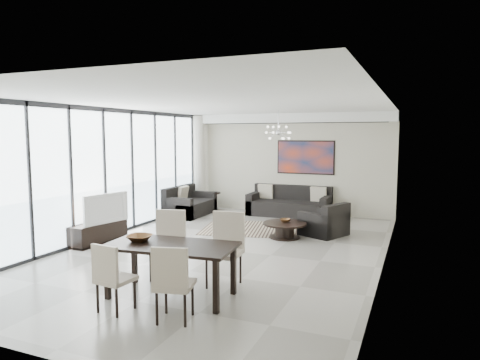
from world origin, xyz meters
The scene contains 20 objects.
room_shell centered at (0.46, 0.00, 1.45)m, with size 6.00×9.00×2.90m.
window_wall centered at (-2.86, 0.00, 1.47)m, with size 0.37×8.95×2.90m.
soffit centered at (0.00, 4.30, 2.77)m, with size 5.98×0.40×0.26m, color white.
painting centered at (0.50, 4.47, 1.65)m, with size 1.68×0.04×0.98m, color red.
chandelier centered at (0.30, 2.50, 2.35)m, with size 0.66×0.66×0.71m.
rug centered at (-0.23, 2.02, 0.01)m, with size 2.29×1.77×0.01m, color black.
coffee_table centered at (0.80, 1.45, 0.19)m, with size 0.98×0.98×0.34m.
bowl_coffee centered at (0.79, 1.52, 0.38)m, with size 0.23×0.23×0.07m, color brown.
sofa_main centered at (0.16, 4.07, 0.28)m, with size 2.31×0.94×0.84m.
loveseat centered at (-2.55, 3.05, 0.28)m, with size 0.92×1.63×0.82m.
armchair centered at (1.59, 2.05, 0.26)m, with size 1.14×1.16×0.75m.
side_table centered at (-2.17, 3.91, 0.38)m, with size 0.41×0.41×0.57m.
tv_console centered at (-2.76, -0.47, 0.22)m, with size 0.40×1.43×0.45m, color black.
television centered at (-2.60, -0.50, 0.76)m, with size 1.09×0.14×0.63m, color gray.
dining_table centered at (0.33, -2.53, 0.67)m, with size 1.90×1.08×0.76m.
dining_chair_sw centered at (-0.09, -3.32, 0.52)m, with size 0.46×0.46×0.92m.
dining_chair_se centered at (0.81, -3.28, 0.56)m, with size 0.54×0.54×0.97m.
dining_chair_nw centered at (-0.17, -1.80, 0.63)m, with size 0.59×0.59×1.08m.
dining_chair_ne centered at (0.83, -1.74, 0.64)m, with size 0.55×0.55×1.11m.
bowl_dining centered at (-0.20, -2.54, 0.80)m, with size 0.35×0.35×0.09m, color brown.
Camera 1 is at (3.50, -7.59, 2.30)m, focal length 32.00 mm.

